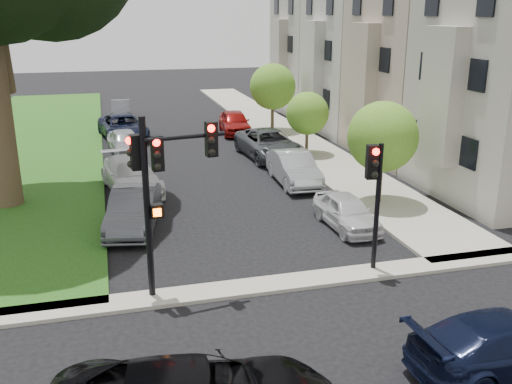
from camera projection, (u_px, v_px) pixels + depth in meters
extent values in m
plane|color=black|center=(305.00, 318.00, 15.14)|extent=(140.00, 140.00, 0.00)
cube|color=#214E11|center=(35.00, 143.00, 35.01)|extent=(8.00, 44.00, 0.12)
cube|color=#9B9987|center=(280.00, 130.00, 38.89)|extent=(3.50, 44.00, 0.12)
cube|color=#9B9987|center=(282.00, 283.00, 16.97)|extent=(60.00, 1.00, 0.12)
cube|color=#B6AE91|center=(441.00, 96.00, 23.28)|extent=(0.70, 2.20, 5.50)
cube|color=black|center=(450.00, 71.00, 23.06)|extent=(0.08, 3.60, 6.00)
cube|color=gray|center=(428.00, 65.00, 30.99)|extent=(7.00, 7.40, 10.00)
cube|color=gray|center=(362.00, 77.00, 30.19)|extent=(0.70, 2.20, 5.50)
cube|color=black|center=(369.00, 57.00, 29.96)|extent=(0.08, 3.60, 6.00)
cube|color=#A1A1A1|center=(367.00, 56.00, 37.90)|extent=(7.00, 7.40, 10.00)
cube|color=#A1A1A1|center=(313.00, 65.00, 37.10)|extent=(0.70, 2.20, 5.50)
cube|color=black|center=(318.00, 49.00, 36.87)|extent=(0.08, 3.60, 6.00)
cube|color=gray|center=(326.00, 49.00, 44.80)|extent=(7.00, 7.40, 10.00)
cube|color=gray|center=(279.00, 56.00, 44.00)|extent=(0.70, 2.20, 5.50)
cube|color=black|center=(283.00, 43.00, 43.78)|extent=(0.08, 3.60, 6.00)
cylinder|color=#483525|center=(380.00, 181.00, 23.83)|extent=(0.21, 0.21, 2.08)
sphere|color=#53961F|center=(383.00, 137.00, 23.27)|extent=(2.91, 2.91, 2.91)
cylinder|color=#483525|center=(307.00, 140.00, 32.15)|extent=(0.17, 0.17, 1.71)
sphere|color=#53961F|center=(307.00, 113.00, 31.68)|extent=(2.39, 2.39, 2.39)
cylinder|color=#483525|center=(272.00, 116.00, 38.34)|extent=(0.22, 0.22, 2.18)
sphere|color=#53961F|center=(273.00, 87.00, 37.75)|extent=(3.05, 3.05, 3.05)
cylinder|color=black|center=(147.00, 212.00, 15.44)|extent=(0.21, 0.21, 5.22)
cylinder|color=black|center=(185.00, 137.00, 15.11)|extent=(2.20, 0.45, 0.12)
cube|color=black|center=(157.00, 153.00, 15.05)|extent=(0.34, 0.30, 0.95)
cube|color=black|center=(211.00, 139.00, 15.31)|extent=(0.34, 0.30, 0.95)
cube|color=black|center=(136.00, 152.00, 15.14)|extent=(0.30, 0.34, 0.95)
sphere|color=#FF0C05|center=(157.00, 143.00, 14.81)|extent=(0.20, 0.20, 0.20)
sphere|color=black|center=(159.00, 166.00, 15.00)|extent=(0.20, 0.20, 0.20)
cube|color=black|center=(157.00, 211.00, 15.51)|extent=(0.39, 0.30, 0.38)
cube|color=#FF5905|center=(157.00, 213.00, 15.38)|extent=(0.22, 0.03, 0.22)
cylinder|color=black|center=(377.00, 210.00, 17.30)|extent=(0.18, 0.18, 4.09)
cube|color=black|center=(372.00, 162.00, 16.78)|extent=(0.37, 0.33, 1.02)
sphere|color=#FF0C05|center=(375.00, 152.00, 16.53)|extent=(0.22, 0.22, 0.22)
imported|color=black|center=(509.00, 344.00, 12.76)|extent=(4.80, 2.10, 1.37)
imported|color=silver|center=(347.00, 212.00, 21.35)|extent=(1.62, 3.78, 1.27)
imported|color=#999BA0|center=(294.00, 168.00, 26.81)|extent=(1.76, 4.64, 1.51)
imported|color=#3F4247|center=(269.00, 144.00, 31.56)|extent=(3.02, 5.82, 1.57)
imported|color=maroon|center=(235.00, 122.00, 37.90)|extent=(2.16, 4.63, 1.54)
imported|color=#3F4247|center=(134.00, 209.00, 21.22)|extent=(2.48, 4.85, 1.53)
imported|color=silver|center=(131.00, 175.00, 25.69)|extent=(2.90, 5.42, 1.49)
imported|color=#999BA0|center=(125.00, 142.00, 32.36)|extent=(2.23, 4.35, 1.42)
imported|color=black|center=(123.00, 127.00, 36.27)|extent=(3.31, 5.85, 1.54)
imported|color=#3F4247|center=(121.00, 109.00, 43.81)|extent=(1.53, 3.99, 1.30)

